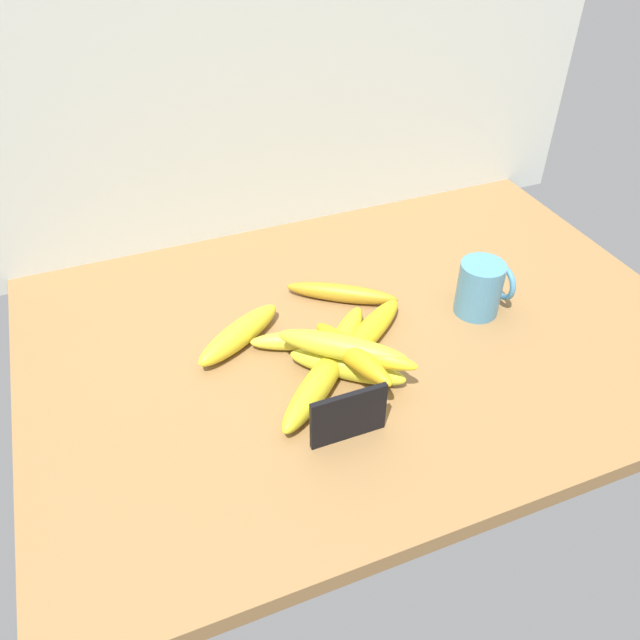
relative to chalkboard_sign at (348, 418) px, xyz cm
name	(u,v)px	position (x,y,z in cm)	size (l,w,h in cm)	color
counter_top	(363,339)	(11.52, 19.55, -5.36)	(110.00, 76.00, 3.00)	olive
back_wall	(280,66)	(11.52, 58.55, 28.14)	(130.00, 2.00, 70.00)	beige
chalkboard_sign	(348,418)	(0.00, 0.00, 0.00)	(11.00, 1.80, 8.40)	black
coffee_mug	(481,288)	(32.30, 17.66, 0.96)	(9.07, 7.57, 9.64)	teal
banana_0	(305,341)	(1.05, 19.35, -2.21)	(17.53, 3.29, 3.29)	gold
banana_1	(239,334)	(-8.46, 24.31, -1.75)	(17.94, 4.21, 4.21)	yellow
banana_2	(341,293)	(11.47, 28.97, -2.25)	(19.87, 3.22, 3.22)	#AE831E
banana_3	(370,331)	(11.52, 17.37, -1.91)	(18.65, 3.89, 3.89)	yellow
banana_4	(342,343)	(6.20, 16.37, -1.93)	(18.80, 3.86, 3.86)	gold
banana_5	(347,367)	(4.69, 11.02, -1.93)	(18.44, 3.85, 3.85)	gold
banana_6	(317,386)	(-1.15, 8.80, -1.75)	(19.96, 4.21, 4.21)	gold
banana_7	(342,347)	(4.00, 11.48, 1.92)	(20.13, 3.85, 3.85)	gold
banana_8	(353,352)	(5.24, 10.33, 1.62)	(19.78, 3.24, 3.24)	yellow
banana_9	(352,353)	(4.98, 9.88, 1.72)	(16.83, 3.44, 3.44)	gold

